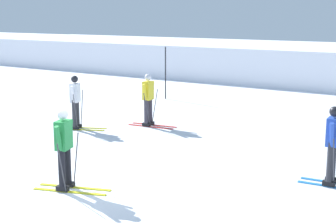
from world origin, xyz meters
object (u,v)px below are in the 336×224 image
at_px(skier_white, 76,101).
at_px(skier_yellow, 148,98).
at_px(skier_green, 64,147).
at_px(trail_marker_pole, 165,73).
at_px(skier_blue, 333,143).

relative_size(skier_white, skier_yellow, 1.00).
bearing_deg(skier_yellow, skier_green, -69.74).
relative_size(skier_green, skier_yellow, 1.00).
bearing_deg(trail_marker_pole, skier_white, -81.94).
bearing_deg(skier_green, skier_white, 132.08).
xyz_separation_m(skier_white, skier_yellow, (1.64, 1.65, -0.00)).
bearing_deg(skier_blue, skier_white, 174.29).
relative_size(skier_blue, trail_marker_pole, 0.76).
relative_size(skier_green, trail_marker_pole, 0.76).
xyz_separation_m(skier_white, skier_blue, (8.30, -0.83, -0.00)).
bearing_deg(skier_blue, skier_yellow, 159.55).
bearing_deg(skier_green, skier_blue, 37.00).
relative_size(skier_yellow, trail_marker_pole, 0.76).
bearing_deg(skier_green, skier_yellow, 110.26).
xyz_separation_m(skier_yellow, trail_marker_pole, (-2.54, 4.71, 0.21)).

